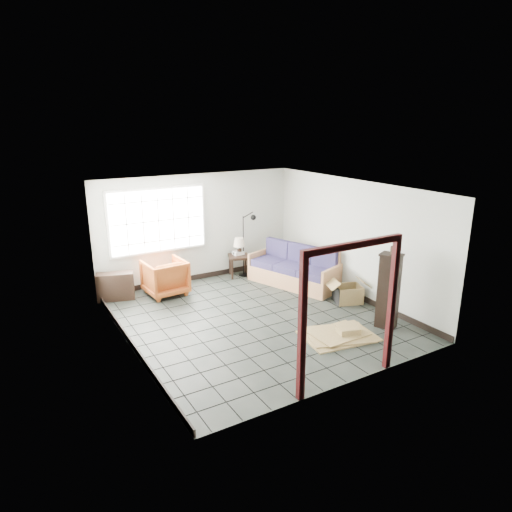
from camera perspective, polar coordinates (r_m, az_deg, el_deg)
ground at (r=9.23m, az=-0.08°, el=-7.72°), size 5.50×5.50×0.00m
room_shell at (r=8.70m, az=-0.18°, el=2.48°), size 5.02×5.52×2.61m
window_panel at (r=10.70m, az=-12.16°, el=4.37°), size 2.32×0.08×1.52m
doorway_trim at (r=6.69m, az=11.78°, el=-5.02°), size 1.80×0.08×2.20m
futon_sofa at (r=10.95m, az=4.89°, el=-1.82°), size 1.49×2.33×0.96m
armchair at (r=10.48m, az=-11.32°, el=-2.41°), size 0.92×0.86×0.89m
side_table at (r=11.46m, az=-2.16°, el=-0.39°), size 0.64×0.64×0.55m
table_lamp at (r=11.39m, az=-2.11°, el=1.64°), size 0.34×0.34×0.45m
projector at (r=11.50m, az=-2.24°, el=0.41°), size 0.27×0.20×0.09m
floor_lamp at (r=11.40m, az=-0.98°, el=1.75°), size 0.44×0.34×1.64m
console_shelf at (r=10.48m, az=-17.15°, el=-3.64°), size 0.84×0.52×0.61m
tall_shelf at (r=8.92m, az=16.23°, el=-4.16°), size 0.44×0.49×1.46m
pot at (r=8.72m, az=17.00°, el=0.69°), size 0.20×0.20×0.13m
open_box at (r=10.12m, az=11.41°, el=-4.67°), size 1.00×0.71×0.51m
cardboard_pile at (r=8.60m, az=10.42°, el=-9.58°), size 1.42×1.17×0.19m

